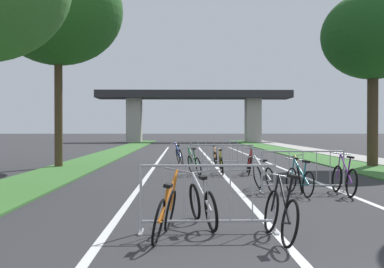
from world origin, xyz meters
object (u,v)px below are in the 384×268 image
crowd_barrier_nearest (208,199)px  bicycle_silver_4 (202,204)px  bicycle_white_3 (264,177)px  bicycle_yellow_11 (299,176)px  crowd_barrier_second (303,172)px  bicycle_yellow_1 (221,164)px  tree_right_maple_mid (373,37)px  crowd_barrier_third (223,160)px  bicycle_teal_6 (300,180)px  bicycle_green_2 (194,164)px  bicycle_black_5 (281,214)px  bicycle_blue_7 (179,156)px  bicycle_red_9 (249,163)px  bicycle_purple_8 (344,179)px  crowd_barrier_fourth (214,153)px  bicycle_orange_0 (215,156)px  bicycle_orange_10 (165,213)px  tree_left_oak_near (58,11)px

crowd_barrier_nearest → bicycle_silver_4: 0.56m
bicycle_white_3 → bicycle_yellow_11: (0.92, 0.03, 0.01)m
crowd_barrier_second → bicycle_white_3: 1.00m
bicycle_yellow_1 → tree_right_maple_mid: bearing=26.0°
bicycle_silver_4 → crowd_barrier_third: bearing=70.6°
crowd_barrier_nearest → bicycle_yellow_11: crowd_barrier_nearest is taller
bicycle_teal_6 → crowd_barrier_nearest: bearing=-129.9°
bicycle_green_2 → bicycle_black_5: bearing=-97.9°
bicycle_green_2 → bicycle_blue_7: 4.86m
crowd_barrier_second → crowd_barrier_nearest: bearing=-119.5°
bicycle_red_9 → crowd_barrier_second: bearing=101.6°
crowd_barrier_third → bicycle_blue_7: 5.39m
bicycle_yellow_1 → bicycle_purple_8: bearing=-63.8°
crowd_barrier_fourth → bicycle_yellow_1: crowd_barrier_fourth is taller
crowd_barrier_third → tree_right_maple_mid: bearing=27.8°
crowd_barrier_fourth → bicycle_white_3: size_ratio=1.27×
crowd_barrier_fourth → bicycle_purple_8: 9.96m
bicycle_orange_0 → bicycle_blue_7: bicycle_blue_7 is taller
crowd_barrier_fourth → bicycle_teal_6: crowd_barrier_fourth is taller
bicycle_yellow_1 → crowd_barrier_second: bearing=-70.8°
bicycle_red_9 → bicycle_white_3: bearing=91.1°
crowd_barrier_second → bicycle_black_5: 5.38m
tree_right_maple_mid → bicycle_red_9: (-5.56, -2.93, -5.05)m
bicycle_yellow_1 → bicycle_orange_10: 10.17m
crowd_barrier_third → bicycle_white_3: (0.69, -4.25, -0.15)m
tree_left_oak_near → bicycle_red_9: 10.04m
tree_right_maple_mid → bicycle_white_3: 10.92m
crowd_barrier_third → bicycle_orange_10: bearing=-99.7°
bicycle_white_3 → bicycle_red_9: bicycle_red_9 is taller
crowd_barrier_third → bicycle_white_3: bearing=-80.8°
bicycle_yellow_1 → crowd_barrier_fourth: bearing=90.9°
crowd_barrier_fourth → bicycle_black_5: size_ratio=1.29×
tree_left_oak_near → crowd_barrier_third: (6.47, -3.42, -5.91)m
crowd_barrier_third → bicycle_orange_10: 9.76m
crowd_barrier_third → bicycle_red_9: crowd_barrier_third is taller
bicycle_orange_0 → bicycle_yellow_11: bearing=-73.4°
crowd_barrier_fourth → bicycle_orange_10: bearing=-96.6°
tree_left_oak_near → crowd_barrier_nearest: bearing=-66.7°
bicycle_green_2 → bicycle_orange_10: (-0.67, -9.96, 0.01)m
bicycle_black_5 → bicycle_orange_0: bearing=85.7°
bicycle_teal_6 → bicycle_yellow_1: bearing=95.0°
bicycle_silver_4 → tree_right_maple_mid: bearing=45.6°
tree_right_maple_mid → crowd_barrier_nearest: tree_right_maple_mid is taller
bicycle_yellow_1 → bicycle_blue_7: size_ratio=0.93×
crowd_barrier_nearest → bicycle_purple_8: crowd_barrier_nearest is taller
crowd_barrier_nearest → bicycle_orange_10: size_ratio=1.29×
tree_right_maple_mid → bicycle_white_3: size_ratio=4.36×
bicycle_silver_4 → bicycle_red_9: (2.06, 9.22, 0.02)m
crowd_barrier_fourth → bicycle_orange_0: size_ratio=1.26×
tree_right_maple_mid → crowd_barrier_third: (-6.55, -3.45, -4.91)m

